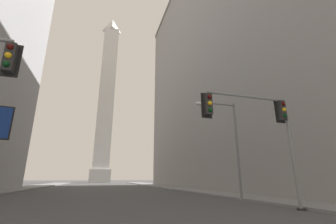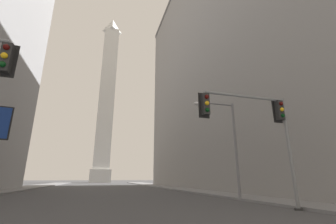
{
  "view_description": "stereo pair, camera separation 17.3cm",
  "coord_description": "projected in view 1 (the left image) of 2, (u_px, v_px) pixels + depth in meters",
  "views": [
    {
      "loc": [
        -0.68,
        -0.59,
        1.52
      ],
      "look_at": [
        14.35,
        49.36,
        16.96
      ],
      "focal_mm": 24.0,
      "sensor_mm": 36.0,
      "label": 1
    },
    {
      "loc": [
        -0.51,
        -0.64,
        1.52
      ],
      "look_at": [
        14.35,
        49.36,
        16.96
      ],
      "focal_mm": 24.0,
      "sensor_mm": 36.0,
      "label": 2
    }
  ],
  "objects": [
    {
      "name": "traffic_light_near_right",
      "position": [
        261.0,
        120.0,
        11.85
      ],
      "size": [
        5.28,
        0.5,
        5.83
      ],
      "color": "slate",
      "rests_on": "ground_plane"
    },
    {
      "name": "building_right",
      "position": [
        247.0,
        63.0,
        39.46
      ],
      "size": [
        21.56,
        51.66,
        42.0
      ],
      "color": "gray",
      "rests_on": "ground_plane"
    },
    {
      "name": "sidewalk_right",
      "position": [
        186.0,
        189.0,
        32.73
      ],
      "size": [
        5.0,
        105.81,
        0.15
      ],
      "primitive_type": "cube",
      "color": "slate",
      "rests_on": "ground_plane"
    },
    {
      "name": "obelisk",
      "position": [
        107.0,
        95.0,
        90.88
      ],
      "size": [
        7.4,
        7.4,
        70.15
      ],
      "color": "silver",
      "rests_on": "ground_plane"
    },
    {
      "name": "street_lamp",
      "position": [
        229.0,
        136.0,
        17.47
      ],
      "size": [
        3.49,
        0.36,
        7.39
      ],
      "color": "slate",
      "rests_on": "ground_plane"
    }
  ]
}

